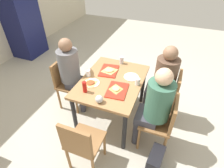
# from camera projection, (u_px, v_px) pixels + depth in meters

# --- Properties ---
(ground_plane) EXTENTS (10.00, 10.00, 0.02)m
(ground_plane) POSITION_uv_depth(u_px,v_px,m) (112.00, 115.00, 3.06)
(ground_plane) COLOR #B2AD9E
(main_table) EXTENTS (1.16, 0.87, 0.75)m
(main_table) POSITION_uv_depth(u_px,v_px,m) (112.00, 85.00, 2.66)
(main_table) COLOR #9E7247
(main_table) RESTS_ON ground_plane
(chair_near_left) EXTENTS (0.40, 0.40, 0.87)m
(chair_near_left) POSITION_uv_depth(u_px,v_px,m) (163.00, 121.00, 2.30)
(chair_near_left) COLOR olive
(chair_near_left) RESTS_ON ground_plane
(chair_near_right) EXTENTS (0.40, 0.40, 0.87)m
(chair_near_right) POSITION_uv_depth(u_px,v_px,m) (169.00, 93.00, 2.73)
(chair_near_right) COLOR olive
(chair_near_right) RESTS_ON ground_plane
(chair_far_side) EXTENTS (0.40, 0.40, 0.87)m
(chair_far_side) POSITION_uv_depth(u_px,v_px,m) (66.00, 81.00, 2.98)
(chair_far_side) COLOR olive
(chair_far_side) RESTS_ON ground_plane
(chair_left_end) EXTENTS (0.40, 0.40, 0.87)m
(chair_left_end) POSITION_uv_depth(u_px,v_px,m) (81.00, 143.00, 2.04)
(chair_left_end) COLOR olive
(chair_left_end) RESTS_ON ground_plane
(person_in_red) EXTENTS (0.32, 0.42, 1.28)m
(person_in_red) POSITION_uv_depth(u_px,v_px,m) (155.00, 104.00, 2.19)
(person_in_red) COLOR #383842
(person_in_red) RESTS_ON ground_plane
(person_in_brown_jacket) EXTENTS (0.32, 0.42, 1.28)m
(person_in_brown_jacket) POSITION_uv_depth(u_px,v_px,m) (162.00, 78.00, 2.62)
(person_in_brown_jacket) COLOR #383842
(person_in_brown_jacket) RESTS_ON ground_plane
(person_far_side) EXTENTS (0.32, 0.42, 1.28)m
(person_far_side) POSITION_uv_depth(u_px,v_px,m) (72.00, 70.00, 2.79)
(person_far_side) COLOR #383842
(person_far_side) RESTS_ON ground_plane
(tray_red_near) EXTENTS (0.38, 0.29, 0.02)m
(tray_red_near) POSITION_uv_depth(u_px,v_px,m) (117.00, 90.00, 2.40)
(tray_red_near) COLOR red
(tray_red_near) RESTS_ON main_table
(tray_red_far) EXTENTS (0.39, 0.31, 0.02)m
(tray_red_far) POSITION_uv_depth(u_px,v_px,m) (109.00, 71.00, 2.79)
(tray_red_far) COLOR red
(tray_red_far) RESTS_ON main_table
(paper_plate_center) EXTENTS (0.22, 0.22, 0.01)m
(paper_plate_center) POSITION_uv_depth(u_px,v_px,m) (92.00, 83.00, 2.54)
(paper_plate_center) COLOR white
(paper_plate_center) RESTS_ON main_table
(paper_plate_near_edge) EXTENTS (0.22, 0.22, 0.01)m
(paper_plate_near_edge) POSITION_uv_depth(u_px,v_px,m) (131.00, 77.00, 2.66)
(paper_plate_near_edge) COLOR white
(paper_plate_near_edge) RESTS_ON main_table
(pizza_slice_a) EXTENTS (0.21, 0.20, 0.02)m
(pizza_slice_a) POSITION_uv_depth(u_px,v_px,m) (116.00, 89.00, 2.41)
(pizza_slice_a) COLOR tan
(pizza_slice_a) RESTS_ON tray_red_near
(pizza_slice_b) EXTENTS (0.26, 0.27, 0.02)m
(pizza_slice_b) POSITION_uv_depth(u_px,v_px,m) (109.00, 70.00, 2.77)
(pizza_slice_b) COLOR #DBAD60
(pizza_slice_b) RESTS_ON tray_red_far
(pizza_slice_c) EXTENTS (0.24, 0.23, 0.02)m
(pizza_slice_c) POSITION_uv_depth(u_px,v_px,m) (90.00, 83.00, 2.52)
(pizza_slice_c) COLOR #DBAD60
(pizza_slice_c) RESTS_ON paper_plate_center
(plastic_cup_a) EXTENTS (0.07, 0.07, 0.10)m
(plastic_cup_a) POSITION_uv_depth(u_px,v_px,m) (88.00, 73.00, 2.66)
(plastic_cup_a) COLOR white
(plastic_cup_a) RESTS_ON main_table
(plastic_cup_b) EXTENTS (0.07, 0.07, 0.10)m
(plastic_cup_b) POSITION_uv_depth(u_px,v_px,m) (138.00, 82.00, 2.49)
(plastic_cup_b) COLOR white
(plastic_cup_b) RESTS_ON main_table
(soda_can) EXTENTS (0.07, 0.07, 0.12)m
(soda_can) POSITION_uv_depth(u_px,v_px,m) (122.00, 60.00, 2.94)
(soda_can) COLOR #B7BCC6
(soda_can) RESTS_ON main_table
(condiment_bottle) EXTENTS (0.06, 0.06, 0.16)m
(condiment_bottle) POSITION_uv_depth(u_px,v_px,m) (85.00, 87.00, 2.35)
(condiment_bottle) COLOR red
(condiment_bottle) RESTS_ON main_table
(foil_bundle) EXTENTS (0.10, 0.10, 0.10)m
(foil_bundle) POSITION_uv_depth(u_px,v_px,m) (99.00, 99.00, 2.20)
(foil_bundle) COLOR silver
(foil_bundle) RESTS_ON main_table
(handbag) EXTENTS (0.34, 0.20, 0.28)m
(handbag) POSITION_uv_depth(u_px,v_px,m) (155.00, 160.00, 2.26)
(handbag) COLOR black
(handbag) RESTS_ON ground_plane
(drink_fridge) EXTENTS (0.70, 0.60, 1.90)m
(drink_fridge) POSITION_uv_depth(u_px,v_px,m) (21.00, 17.00, 4.27)
(drink_fridge) COLOR #14194C
(drink_fridge) RESTS_ON ground_plane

